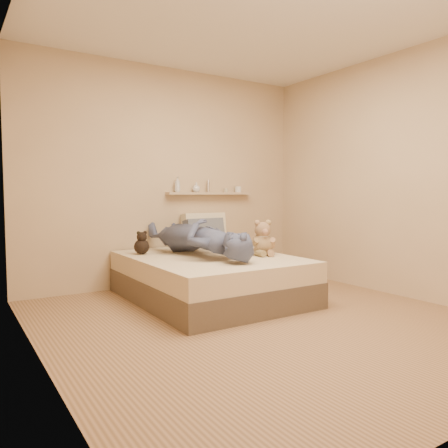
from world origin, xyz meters
TOP-DOWN VIEW (x-y plane):
  - room at (0.00, 0.00)m, footprint 3.80×3.80m
  - bed at (0.00, 0.93)m, footprint 1.50×1.90m
  - game_console at (0.05, 0.37)m, footprint 0.19×0.12m
  - teddy_bear at (0.50, 0.68)m, footprint 0.30×0.31m
  - dark_plush at (-0.54, 1.43)m, footprint 0.16×0.16m
  - pillow_cream at (0.41, 1.76)m, footprint 0.55×0.23m
  - pillow_grey at (0.34, 1.62)m, footprint 0.51×0.23m
  - person at (-0.08, 1.03)m, footprint 0.68×1.65m
  - wall_shelf at (0.55, 1.84)m, footprint 1.20×0.12m
  - shelf_bottles at (0.41, 1.84)m, footprint 0.97×0.13m

SIDE VIEW (x-z plane):
  - bed at x=0.00m, z-range 0.00..0.45m
  - dark_plush at x=-0.54m, z-range 0.43..0.68m
  - teddy_bear at x=0.50m, z-range 0.42..0.79m
  - game_console at x=0.05m, z-range 0.58..0.64m
  - pillow_grey at x=0.34m, z-range 0.44..0.80m
  - person at x=-0.08m, z-range 0.45..0.84m
  - pillow_cream at x=0.41m, z-range 0.44..0.86m
  - wall_shelf at x=0.55m, z-range 1.09..1.11m
  - shelf_bottles at x=0.41m, z-range 1.09..1.27m
  - room at x=0.00m, z-range -0.60..3.20m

